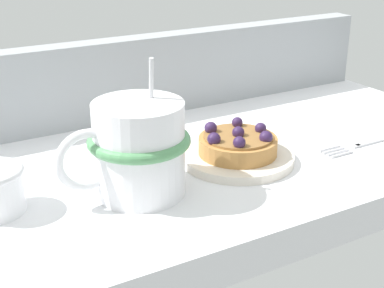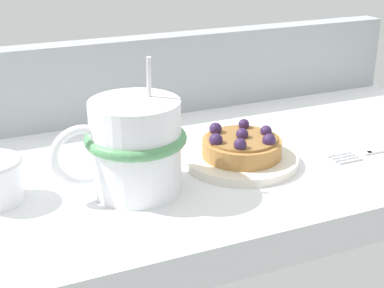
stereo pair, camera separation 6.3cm
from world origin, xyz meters
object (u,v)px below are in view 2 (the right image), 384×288
(coffee_mug, at_px, (134,146))
(dessert_fork, at_px, (382,149))
(raspberry_tart, at_px, (242,145))
(dessert_plate, at_px, (241,160))

(coffee_mug, distance_m, dessert_fork, 0.32)
(coffee_mug, bearing_deg, raspberry_tart, 6.85)
(coffee_mug, height_order, dessert_fork, coffee_mug)
(dessert_plate, height_order, dessert_fork, dessert_plate)
(raspberry_tart, height_order, coffee_mug, coffee_mug)
(dessert_plate, relative_size, raspberry_tart, 1.44)
(dessert_plate, relative_size, coffee_mug, 0.94)
(raspberry_tart, distance_m, coffee_mug, 0.14)
(dessert_plate, distance_m, dessert_fork, 0.18)
(dessert_plate, bearing_deg, dessert_fork, -12.52)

